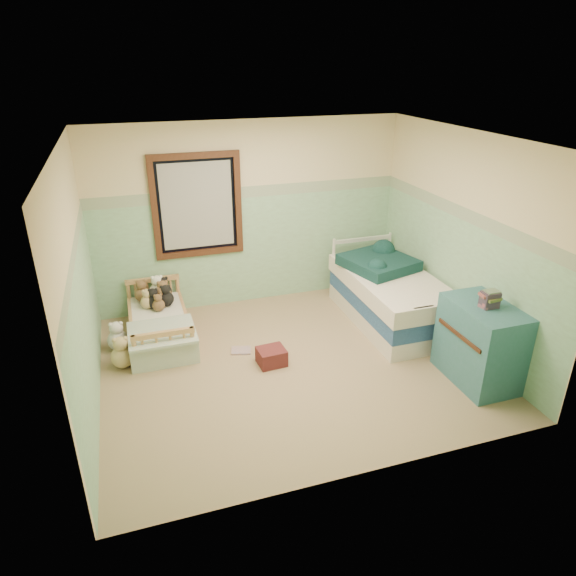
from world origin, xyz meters
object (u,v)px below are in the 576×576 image
object	(u,v)px
plush_floor_cream	(118,340)
plush_floor_tan	(123,357)
twin_bed_frame	(389,314)
red_pillow	(272,356)
floor_book	(241,350)
toddler_bed_frame	(160,332)
dresser	(480,343)

from	to	relation	value
plush_floor_cream	plush_floor_tan	xyz separation A→B (m)	(0.04, -0.41, 0.00)
twin_bed_frame	red_pillow	distance (m)	1.84
plush_floor_cream	red_pillow	distance (m)	1.87
red_pillow	floor_book	distance (m)	0.47
toddler_bed_frame	floor_book	size ratio (longest dim) A/B	6.04
red_pillow	dresser	bearing A→B (deg)	-25.34
plush_floor_cream	plush_floor_tan	world-z (taller)	plush_floor_tan
twin_bed_frame	floor_book	bearing A→B (deg)	-176.03
plush_floor_cream	dresser	size ratio (longest dim) A/B	0.28
floor_book	twin_bed_frame	bearing A→B (deg)	19.03
twin_bed_frame	dresser	world-z (taller)	dresser
plush_floor_cream	twin_bed_frame	bearing A→B (deg)	-6.04
plush_floor_tan	dresser	world-z (taller)	dresser
dresser	plush_floor_cream	bearing A→B (deg)	153.50
dresser	red_pillow	bearing A→B (deg)	154.66
plush_floor_cream	floor_book	distance (m)	1.48
plush_floor_tan	floor_book	distance (m)	1.35
dresser	floor_book	size ratio (longest dim) A/B	3.83
plush_floor_tan	floor_book	size ratio (longest dim) A/B	1.11
floor_book	plush_floor_cream	bearing A→B (deg)	175.05
plush_floor_tan	red_pillow	xyz separation A→B (m)	(1.61, -0.46, -0.03)
plush_floor_cream	floor_book	world-z (taller)	plush_floor_cream
plush_floor_tan	toddler_bed_frame	bearing A→B (deg)	48.80
plush_floor_tan	dresser	size ratio (longest dim) A/B	0.29
plush_floor_tan	floor_book	bearing A→B (deg)	-3.87
twin_bed_frame	dresser	distance (m)	1.53
floor_book	toddler_bed_frame	bearing A→B (deg)	160.02
twin_bed_frame	red_pillow	world-z (taller)	twin_bed_frame
plush_floor_cream	floor_book	xyz separation A→B (m)	(1.38, -0.50, -0.11)
twin_bed_frame	floor_book	xyz separation A→B (m)	(-2.04, -0.14, -0.10)
twin_bed_frame	plush_floor_cream	bearing A→B (deg)	173.96
red_pillow	floor_book	size ratio (longest dim) A/B	1.33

